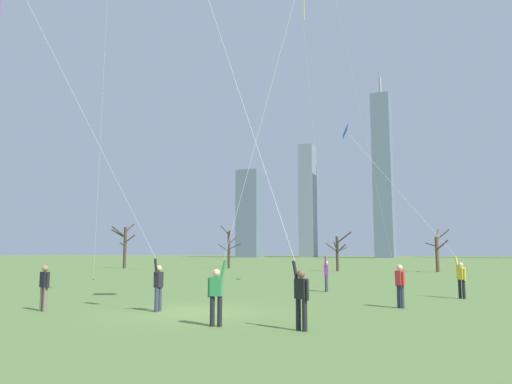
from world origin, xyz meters
The scene contains 15 objects.
ground_plane centered at (0.00, 0.00, 0.00)m, with size 400.00×400.00×0.00m, color #5B7A3D.
kite_flyer_midfield_center_white centered at (3.58, -1.61, 3.20)m, with size 6.01×5.23×14.26m.
kite_flyer_foreground_left_blue centered at (7.78, 9.83, 2.67)m, with size 6.64×7.21×10.51m.
kite_flyer_midfield_left_purple centered at (-1.62, -1.59, 2.97)m, with size 2.01×6.79×11.08m.
kite_flyer_midfield_right_pink centered at (2.57, -2.65, 2.46)m, with size 4.20×1.14×12.36m.
kite_flyer_foreground_right_yellow centered at (2.73, 8.02, 3.19)m, with size 1.74×10.73×13.02m.
bystander_strolling_midfield centered at (6.66, 3.90, 0.90)m, with size 0.37×0.41×1.62m.
bystander_far_off_by_trees centered at (-5.17, -1.69, 0.90)m, with size 0.49×0.29×1.62m.
bare_tree_center centered at (-16.30, 38.80, 2.52)m, with size 3.37×1.93×5.36m.
bare_tree_rightmost centered at (7.95, 37.25, 2.18)m, with size 2.43×3.32×4.52m.
bare_tree_leftmost centered at (-28.54, 34.22, 2.93)m, with size 2.89×2.41×5.59m.
bare_tree_right_of_center centered at (-2.06, 35.74, 2.11)m, with size 2.86×2.56×4.19m.
skyline_slender_spire centered at (-35.05, 147.96, 20.05)m, with size 5.14×6.79×40.11m.
skyline_tall_tower centered at (-7.89, 141.64, 26.58)m, with size 5.82×10.38×59.96m.
skyline_squat_block centered at (-52.90, 136.96, 15.09)m, with size 7.80×7.61×30.17m.
Camera 1 is at (8.11, -14.97, 2.13)m, focal length 33.09 mm.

